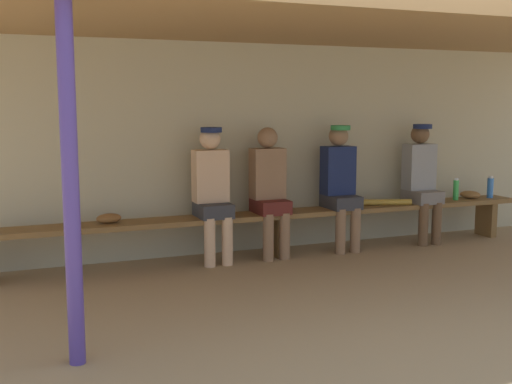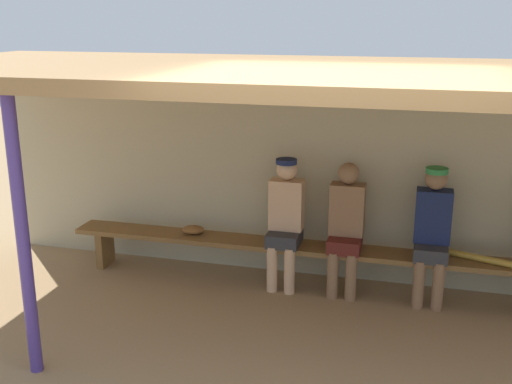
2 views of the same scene
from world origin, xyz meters
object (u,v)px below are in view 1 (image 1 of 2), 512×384
(player_in_blue, at_px, (422,177))
(baseball_glove_dark_brown, at_px, (470,195))
(player_in_red, at_px, (212,188))
(water_bottle_green, at_px, (456,190))
(support_post, at_px, (71,185))
(player_middle, at_px, (270,187))
(player_shirtless_tan, at_px, (340,181))
(baseball_glove_tan, at_px, (109,218))
(bench, at_px, (276,219))
(water_bottle_blue, at_px, (490,187))
(baseball_bat, at_px, (377,202))

(player_in_blue, xyz_separation_m, baseball_glove_dark_brown, (0.72, 0.03, -0.24))
(player_in_red, bearing_deg, water_bottle_green, -0.24)
(player_in_blue, bearing_deg, support_post, -152.49)
(support_post, distance_m, player_middle, 3.04)
(player_shirtless_tan, xyz_separation_m, water_bottle_green, (1.52, -0.01, -0.16))
(baseball_glove_tan, bearing_deg, bench, 167.30)
(support_post, distance_m, player_shirtless_tan, 3.67)
(player_shirtless_tan, relative_size, water_bottle_blue, 5.17)
(bench, xyz_separation_m, baseball_bat, (1.22, -0.00, 0.11))
(water_bottle_green, height_order, baseball_glove_dark_brown, water_bottle_green)
(baseball_glove_tan, distance_m, baseball_glove_dark_brown, 4.23)
(bench, bearing_deg, player_middle, 177.49)
(support_post, distance_m, baseball_glove_dark_brown, 5.25)
(baseball_bat, bearing_deg, support_post, -129.80)
(player_in_red, distance_m, baseball_glove_tan, 1.04)
(player_shirtless_tan, relative_size, water_bottle_green, 5.27)
(bench, height_order, player_in_blue, player_in_blue)
(baseball_glove_dark_brown, bearing_deg, player_in_red, 61.89)
(baseball_glove_tan, bearing_deg, water_bottle_blue, 167.69)
(water_bottle_blue, xyz_separation_m, baseball_glove_tan, (-4.47, 0.05, -0.08))
(player_middle, height_order, baseball_bat, player_middle)
(player_in_red, height_order, player_in_blue, same)
(player_shirtless_tan, relative_size, player_in_blue, 1.00)
(water_bottle_green, relative_size, baseball_glove_tan, 1.06)
(support_post, height_order, water_bottle_green, support_post)
(water_bottle_blue, bearing_deg, player_shirtless_tan, 179.32)
(baseball_glove_tan, relative_size, baseball_bat, 0.31)
(baseball_glove_dark_brown, bearing_deg, player_shirtless_tan, 62.30)
(support_post, relative_size, baseball_glove_dark_brown, 9.17)
(water_bottle_green, bearing_deg, baseball_glove_dark_brown, 9.43)
(water_bottle_green, bearing_deg, support_post, -155.15)
(player_in_blue, bearing_deg, baseball_bat, -179.65)
(player_shirtless_tan, xyz_separation_m, baseball_glove_tan, (-2.46, 0.03, -0.24))
(player_in_blue, height_order, water_bottle_blue, player_in_blue)
(bench, bearing_deg, support_post, -136.80)
(bench, distance_m, baseball_bat, 1.22)
(player_in_red, height_order, player_shirtless_tan, same)
(support_post, bearing_deg, player_in_red, 53.63)
(player_in_red, xyz_separation_m, player_shirtless_tan, (1.44, 0.00, 0.00))
(player_shirtless_tan, bearing_deg, bench, -179.73)
(bench, relative_size, player_shirtless_tan, 4.46)
(player_shirtless_tan, height_order, player_middle, player_shirtless_tan)
(player_middle, relative_size, baseball_glove_tan, 5.56)
(player_shirtless_tan, relative_size, baseball_glove_dark_brown, 5.60)
(player_middle, distance_m, baseball_bat, 1.31)
(water_bottle_blue, relative_size, baseball_glove_dark_brown, 1.08)
(player_shirtless_tan, distance_m, baseball_bat, 0.53)
(support_post, xyz_separation_m, baseball_glove_dark_brown, (4.76, 2.13, -0.60))
(player_shirtless_tan, height_order, water_bottle_green, player_shirtless_tan)
(baseball_glove_tan, height_order, baseball_bat, baseball_glove_tan)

